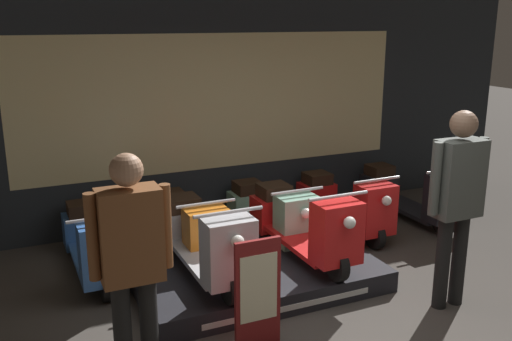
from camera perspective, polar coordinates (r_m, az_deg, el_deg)
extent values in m
plane|color=#423D38|center=(5.04, 10.13, -16.04)|extent=(30.00, 30.00, 0.00)
cube|color=#23282D|center=(7.29, -3.88, 7.27)|extent=(9.17, 0.08, 3.20)
cube|color=beige|center=(7.25, -3.74, 6.84)|extent=(5.04, 0.01, 1.70)
cube|color=black|center=(5.81, -0.17, -10.15)|extent=(2.36, 1.54, 0.22)
cube|color=silver|center=(5.20, 3.43, -13.55)|extent=(1.65, 0.01, 0.05)
cylinder|color=black|center=(4.95, -2.60, -11.47)|extent=(0.09, 0.32, 0.32)
cylinder|color=black|center=(6.13, -7.37, -6.20)|extent=(0.09, 0.32, 0.32)
cube|color=#BCBCC1|center=(5.53, -5.25, -8.65)|extent=(0.41, 1.26, 0.05)
cube|color=#BCBCC1|center=(4.84, -2.75, -8.09)|extent=(0.43, 0.29, 0.58)
cube|color=#BCBCC1|center=(6.07, -7.33, -5.55)|extent=(0.45, 0.34, 0.37)
cube|color=black|center=(5.98, -7.38, -3.26)|extent=(0.33, 0.30, 0.15)
cylinder|color=silver|center=(4.70, -2.77, -4.19)|extent=(0.61, 0.03, 0.03)
sphere|color=white|center=(4.60, -1.84, -7.13)|extent=(0.11, 0.11, 0.11)
cylinder|color=black|center=(5.39, 8.08, -9.28)|extent=(0.09, 0.32, 0.32)
cylinder|color=black|center=(6.49, 1.66, -4.84)|extent=(0.09, 0.32, 0.32)
cube|color=red|center=(5.93, 4.56, -6.95)|extent=(0.41, 1.26, 0.05)
cube|color=red|center=(5.29, 8.06, -6.15)|extent=(0.43, 0.29, 0.58)
cube|color=red|center=(6.44, 1.76, -4.21)|extent=(0.45, 0.34, 0.37)
cube|color=black|center=(6.35, 1.81, -2.04)|extent=(0.33, 0.30, 0.15)
cylinder|color=silver|center=(5.17, 8.25, -2.54)|extent=(0.61, 0.03, 0.03)
sphere|color=white|center=(5.08, 9.34, -5.16)|extent=(0.11, 0.11, 0.11)
cylinder|color=black|center=(5.63, -14.79, -11.00)|extent=(0.09, 0.32, 0.32)
cylinder|color=black|center=(6.87, -16.78, -6.28)|extent=(0.09, 0.32, 0.32)
cube|color=#386BBC|center=(6.24, -15.88, -8.48)|extent=(0.41, 1.26, 0.05)
cube|color=#386BBC|center=(5.52, -15.05, -8.02)|extent=(0.43, 0.29, 0.58)
cube|color=#386BBC|center=(6.81, -16.81, -5.70)|extent=(0.45, 0.34, 0.37)
cube|color=black|center=(6.72, -16.96, -3.67)|extent=(0.33, 0.30, 0.15)
cylinder|color=silver|center=(5.39, -15.29, -4.61)|extent=(0.61, 0.03, 0.03)
sphere|color=white|center=(5.28, -14.79, -7.20)|extent=(0.11, 0.11, 0.11)
cylinder|color=black|center=(5.84, -4.81, -9.50)|extent=(0.09, 0.32, 0.32)
cylinder|color=black|center=(7.05, -8.56, -5.23)|extent=(0.09, 0.32, 0.32)
cube|color=orange|center=(6.44, -6.87, -7.24)|extent=(0.41, 1.26, 0.05)
cube|color=orange|center=(5.74, -4.96, -6.61)|extent=(0.43, 0.29, 0.58)
cube|color=orange|center=(7.00, -8.53, -4.65)|extent=(0.45, 0.34, 0.37)
cube|color=black|center=(6.91, -8.60, -2.66)|extent=(0.33, 0.30, 0.15)
cylinder|color=silver|center=(5.62, -5.02, -3.31)|extent=(0.61, 0.03, 0.03)
sphere|color=white|center=(5.51, -4.30, -5.75)|extent=(0.11, 0.11, 0.11)
cylinder|color=black|center=(6.22, 4.11, -7.90)|extent=(0.09, 0.32, 0.32)
cylinder|color=black|center=(7.36, -0.92, -4.15)|extent=(0.09, 0.32, 0.32)
cube|color=#8EC6AD|center=(6.79, 1.37, -5.94)|extent=(0.41, 1.26, 0.05)
cube|color=#8EC6AD|center=(6.13, 4.06, -5.17)|extent=(0.43, 0.29, 0.58)
cube|color=#8EC6AD|center=(7.32, -0.85, -3.59)|extent=(0.45, 0.34, 0.37)
cube|color=black|center=(7.23, -0.83, -1.68)|extent=(0.33, 0.30, 0.15)
cylinder|color=silver|center=(6.01, 4.16, -2.05)|extent=(0.61, 0.03, 0.03)
sphere|color=white|center=(5.91, 5.02, -4.29)|extent=(0.11, 0.11, 0.11)
cylinder|color=black|center=(6.74, 11.79, -6.36)|extent=(0.09, 0.32, 0.32)
cylinder|color=black|center=(7.80, 5.95, -3.11)|extent=(0.09, 0.32, 0.32)
cube|color=red|center=(7.26, 8.65, -4.69)|extent=(0.41, 1.26, 0.05)
cube|color=red|center=(6.65, 11.81, -3.82)|extent=(0.43, 0.29, 0.58)
cube|color=red|center=(7.76, 6.05, -2.58)|extent=(0.45, 0.34, 0.37)
cube|color=black|center=(7.68, 6.14, -0.76)|extent=(0.33, 0.30, 0.15)
cylinder|color=silver|center=(6.54, 12.02, -0.92)|extent=(0.61, 0.03, 0.03)
sphere|color=white|center=(6.45, 12.93, -2.96)|extent=(0.11, 0.11, 0.11)
cylinder|color=black|center=(7.36, 18.24, -4.96)|extent=(0.09, 0.32, 0.32)
cylinder|color=black|center=(8.34, 12.00, -2.16)|extent=(0.09, 0.32, 0.32)
cube|color=black|center=(7.84, 14.92, -3.54)|extent=(0.41, 1.26, 0.05)
cube|color=black|center=(7.28, 18.32, -2.63)|extent=(0.43, 0.29, 0.58)
cube|color=black|center=(8.30, 12.13, -1.66)|extent=(0.45, 0.34, 0.37)
cube|color=black|center=(8.22, 12.26, 0.05)|extent=(0.33, 0.30, 0.15)
cylinder|color=silver|center=(7.18, 18.59, 0.03)|extent=(0.61, 0.03, 0.03)
sphere|color=white|center=(7.09, 19.51, -1.81)|extent=(0.11, 0.11, 0.11)
cylinder|color=black|center=(4.28, -13.16, -15.83)|extent=(0.13, 0.13, 0.83)
cylinder|color=black|center=(4.31, -10.62, -15.43)|extent=(0.13, 0.13, 0.83)
cube|color=brown|center=(3.97, -12.46, -6.34)|extent=(0.42, 0.24, 0.66)
cylinder|color=brown|center=(3.92, -16.07, -6.43)|extent=(0.08, 0.08, 0.61)
cylinder|color=brown|center=(4.01, -8.98, -5.52)|extent=(0.08, 0.08, 0.61)
sphere|color=#A87A5B|center=(3.83, -12.85, 0.07)|extent=(0.23, 0.23, 0.23)
cylinder|color=black|center=(5.49, 18.14, -8.77)|extent=(0.13, 0.13, 0.88)
cylinder|color=black|center=(5.61, 19.62, -8.36)|extent=(0.13, 0.13, 0.88)
cube|color=#474C47|center=(5.29, 19.60, -0.75)|extent=(0.43, 0.24, 0.69)
cylinder|color=#474C47|center=(5.12, 17.57, -0.78)|extent=(0.08, 0.08, 0.64)
cylinder|color=#474C47|center=(5.46, 21.56, -0.16)|extent=(0.08, 0.08, 0.64)
sphere|color=brown|center=(5.19, 20.07, 4.38)|extent=(0.24, 0.24, 0.24)
cube|color=maroon|center=(4.60, 0.17, -12.35)|extent=(0.39, 0.04, 0.94)
cube|color=beige|center=(4.55, 0.28, -11.68)|extent=(0.32, 0.01, 0.56)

